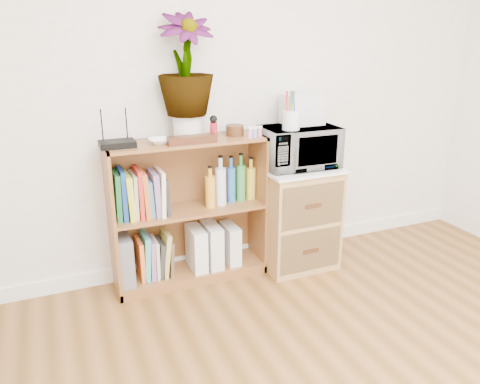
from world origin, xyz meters
TOP-DOWN VIEW (x-y plane):
  - skirting_board at (0.00, 2.24)m, footprint 4.00×0.02m
  - bookshelf at (-0.35, 2.10)m, footprint 1.00×0.30m
  - wicker_unit at (0.40, 2.02)m, footprint 0.50×0.45m
  - microwave at (0.40, 2.02)m, footprint 0.50×0.35m
  - pen_cup at (0.30, 1.95)m, footprint 0.11×0.11m
  - small_appliance at (0.46, 2.10)m, footprint 0.25×0.21m
  - router at (-0.77, 2.08)m, footprint 0.20×0.14m
  - white_bowl at (-0.52, 2.07)m, footprint 0.13×0.13m
  - plant_pot at (-0.33, 2.12)m, footprint 0.18×0.18m
  - potted_plant at (-0.33, 2.12)m, footprint 0.33×0.33m
  - trinket_box at (-0.34, 2.00)m, footprint 0.30×0.07m
  - kokeshi_doll at (-0.18, 2.06)m, footprint 0.05×0.05m
  - wooden_bowl at (-0.02, 2.11)m, footprint 0.11×0.11m
  - paint_jars at (0.07, 2.01)m, footprint 0.10×0.04m
  - file_box at (-0.79, 2.10)m, footprint 0.09×0.25m
  - magazine_holder_left at (-0.31, 2.09)m, footprint 0.09×0.23m
  - magazine_holder_mid at (-0.20, 2.09)m, footprint 0.09×0.24m
  - magazine_holder_right at (-0.07, 2.09)m, footprint 0.08×0.21m
  - cookbooks at (-0.66, 2.10)m, footprint 0.32×0.20m
  - liquor_bottles at (-0.02, 2.10)m, footprint 0.45×0.07m
  - lower_books at (-0.60, 2.10)m, footprint 0.22×0.19m

SIDE VIEW (x-z plane):
  - skirting_board at x=0.00m, z-range 0.00..0.10m
  - magazine_holder_right at x=-0.07m, z-range 0.07..0.34m
  - lower_books at x=-0.60m, z-range 0.06..0.35m
  - magazine_holder_left at x=-0.31m, z-range 0.07..0.36m
  - magazine_holder_mid at x=-0.20m, z-range 0.07..0.36m
  - file_box at x=-0.79m, z-range 0.07..0.39m
  - wicker_unit at x=0.40m, z-range 0.00..0.70m
  - bookshelf at x=-0.35m, z-range 0.00..0.95m
  - cookbooks at x=-0.66m, z-range 0.48..0.79m
  - liquor_bottles at x=-0.02m, z-range 0.49..0.81m
  - microwave at x=0.40m, z-range 0.72..0.99m
  - white_bowl at x=-0.52m, z-range 0.95..0.98m
  - router at x=-0.77m, z-range 0.95..0.99m
  - trinket_box at x=-0.34m, z-range 0.95..1.00m
  - paint_jars at x=0.07m, z-range 0.95..1.00m
  - wooden_bowl at x=-0.02m, z-range 0.95..1.02m
  - kokeshi_doll at x=-0.18m, z-range 0.95..1.05m
  - plant_pot at x=-0.33m, z-range 0.95..1.10m
  - pen_cup at x=0.30m, z-range 0.99..1.11m
  - small_appliance at x=0.46m, z-range 0.99..1.19m
  - potted_plant at x=-0.33m, z-range 1.10..1.70m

